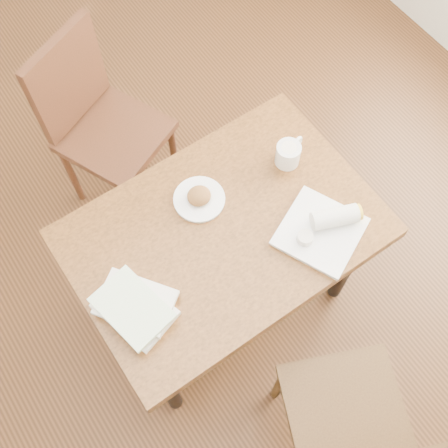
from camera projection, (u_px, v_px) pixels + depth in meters
ground at (224, 297)px, 2.71m from camera, size 4.00×5.00×0.01m
room_walls at (224, 58)px, 1.24m from camera, size 4.02×5.02×2.80m
table at (224, 241)px, 2.11m from camera, size 1.11×0.76×0.75m
chair_near at (357, 434)px, 1.91m from camera, size 0.55×0.55×0.95m
chair_far at (97, 118)px, 2.50m from camera, size 0.55×0.55×0.95m
plate_scone at (199, 198)px, 2.06m from camera, size 0.19×0.19×0.06m
coffee_mug at (289, 153)px, 2.11m from camera, size 0.14×0.09×0.09m
plate_burrito at (325, 227)px, 2.00m from camera, size 0.36×0.36×0.09m
book_stack at (134, 307)px, 1.87m from camera, size 0.28×0.31×0.07m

